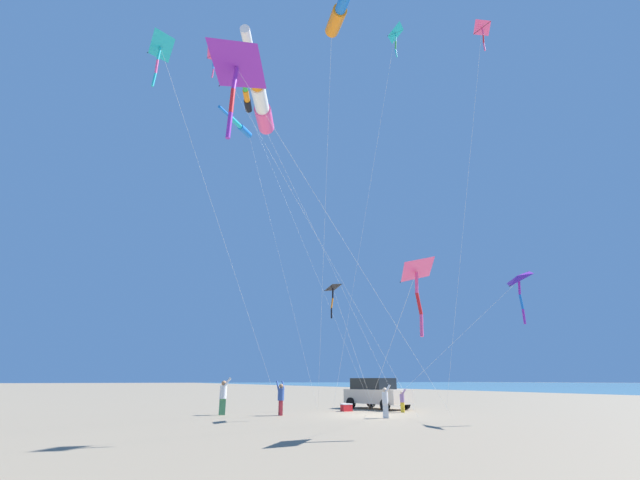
{
  "coord_description": "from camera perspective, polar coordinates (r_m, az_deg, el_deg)",
  "views": [
    {
      "loc": [
        12.83,
        20.12,
        1.73
      ],
      "look_at": [
        4.73,
        3.61,
        7.83
      ],
      "focal_mm": 23.73,
      "sensor_mm": 36.0,
      "label": 1
    }
  ],
  "objects": [
    {
      "name": "kite_windsock_striped_overhead",
      "position": [
        28.02,
        -10.73,
        14.78
      ],
      "size": [
        8.27,
        4.04,
        17.33
      ],
      "color": "blue",
      "rests_on": "ground_plane"
    },
    {
      "name": "kite_delta_long_streamer_left",
      "position": [
        15.08,
        -11.29,
        21.85
      ],
      "size": [
        15.03,
        7.71,
        11.93
      ],
      "color": "purple",
      "rests_on": "ground_plane"
    },
    {
      "name": "kite_windsock_purple_drifting",
      "position": [
        31.85,
        -9.87,
        18.5
      ],
      "size": [
        9.75,
        3.87,
        21.05
      ],
      "color": "black",
      "rests_on": "ground_plane"
    },
    {
      "name": "parked_car",
      "position": [
        28.88,
        7.56,
        -19.76
      ],
      "size": [
        2.85,
        4.61,
        1.85
      ],
      "color": "beige",
      "rests_on": "ground_plane"
    },
    {
      "name": "kite_delta_red_high_left",
      "position": [
        21.88,
        25.1,
        -4.85
      ],
      "size": [
        1.59,
        11.06,
        6.64
      ],
      "color": "purple",
      "rests_on": "ground_plane"
    },
    {
      "name": "kite_delta_blue_topmost",
      "position": [
        21.56,
        -13.89,
        22.87
      ],
      "size": [
        12.29,
        2.5,
        16.17
      ],
      "color": "#EF4C93",
      "rests_on": "ground_plane"
    },
    {
      "name": "person_child_green_jacket",
      "position": [
        22.03,
        8.8,
        -20.51
      ],
      "size": [
        0.54,
        0.49,
        1.52
      ],
      "color": "silver",
      "rests_on": "ground_plane"
    },
    {
      "name": "kite_delta_yellow_midlevel",
      "position": [
        25.75,
        20.94,
        24.88
      ],
      "size": [
        3.32,
        8.74,
        19.2
      ],
      "color": "#EF4C93",
      "rests_on": "ground_plane"
    },
    {
      "name": "person_child_grey_jacket",
      "position": [
        26.02,
        11.03,
        -20.36
      ],
      "size": [
        0.44,
        0.45,
        1.25
      ],
      "color": "gold",
      "rests_on": "ground_plane"
    },
    {
      "name": "kite_delta_checkered_midright",
      "position": [
        15.62,
        12.71,
        -4.06
      ],
      "size": [
        2.14,
        6.57,
        5.93
      ],
      "color": "#EF4C93",
      "rests_on": "ground_plane"
    },
    {
      "name": "kite_delta_long_streamer_right",
      "position": [
        21.82,
        1.69,
        -6.46
      ],
      "size": [
        4.06,
        2.37,
        6.5
      ],
      "color": "black",
      "rests_on": "ground_plane"
    },
    {
      "name": "kite_delta_orange_high_right",
      "position": [
        19.63,
        -20.79,
        23.04
      ],
      "size": [
        9.7,
        9.8,
        14.79
      ],
      "color": "#1EB7C6",
      "rests_on": "ground_plane"
    },
    {
      "name": "kite_windsock_teal_far_right",
      "position": [
        21.86,
        2.79,
        28.65
      ],
      "size": [
        6.61,
        17.21,
        18.59
      ],
      "color": "orange",
      "rests_on": "ground_plane"
    },
    {
      "name": "cooler_box",
      "position": [
        26.62,
        3.58,
        -21.6
      ],
      "size": [
        0.62,
        0.42,
        0.42
      ],
      "color": "red",
      "rests_on": "ground_plane"
    },
    {
      "name": "person_bystander_far",
      "position": [
        23.53,
        -5.3,
        -20.25
      ],
      "size": [
        0.4,
        0.51,
        1.7
      ],
      "color": "#B72833",
      "rests_on": "ground_plane"
    },
    {
      "name": "person_adult_flyer",
      "position": [
        24.27,
        -12.9,
        -19.61
      ],
      "size": [
        0.58,
        0.47,
        1.87
      ],
      "color": "#3D7F51",
      "rests_on": "ground_plane"
    },
    {
      "name": "kite_windsock_rainbow_low_near",
      "position": [
        22.24,
        -8.03,
        18.16
      ],
      "size": [
        13.08,
        9.03,
        15.48
      ],
      "color": "#EF4C93",
      "rests_on": "ground_plane"
    },
    {
      "name": "ground_plane",
      "position": [
        23.92,
        6.91,
        -22.39
      ],
      "size": [
        600.0,
        600.0,
        0.0
      ],
      "primitive_type": "plane",
      "color": "gray"
    },
    {
      "name": "kite_delta_small_distant",
      "position": [
        28.03,
        9.99,
        25.61
      ],
      "size": [
        1.18,
        8.18,
        21.5
      ],
      "color": "#1EB7C6",
      "rests_on": "ground_plane"
    }
  ]
}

